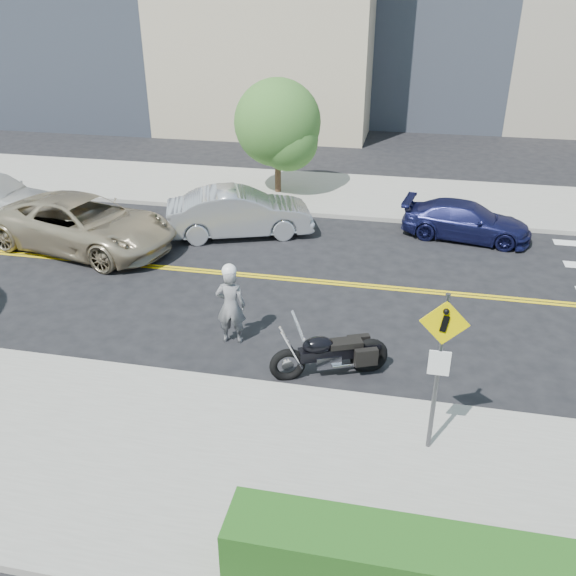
% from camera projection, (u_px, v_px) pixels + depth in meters
% --- Properties ---
extents(ground_plane, '(120.00, 120.00, 0.00)m').
position_uv_depth(ground_plane, '(274.00, 278.00, 16.97)').
color(ground_plane, black).
rests_on(ground_plane, ground).
extents(sidewalk_near, '(60.00, 5.00, 0.15)m').
position_uv_depth(sidewalk_near, '(176.00, 462.00, 10.39)').
color(sidewalk_near, '#9E9B91').
rests_on(sidewalk_near, ground_plane).
extents(sidewalk_far, '(60.00, 5.00, 0.15)m').
position_uv_depth(sidewalk_far, '(317.00, 193.00, 23.49)').
color(sidewalk_far, '#9E9B91').
rests_on(sidewalk_far, ground_plane).
extents(pedestrian_sign, '(0.78, 0.08, 3.00)m').
position_uv_depth(pedestrian_sign, '(440.00, 359.00, 9.82)').
color(pedestrian_sign, '#4C4C51').
rests_on(pedestrian_sign, sidewalk_near).
extents(motorcyclist, '(0.71, 0.51, 1.94)m').
position_uv_depth(motorcyclist, '(231.00, 304.00, 13.58)').
color(motorcyclist, '#9C9B9F').
rests_on(motorcyclist, ground).
extents(motorcycle, '(2.54, 1.62, 1.48)m').
position_uv_depth(motorcycle, '(331.00, 344.00, 12.51)').
color(motorcycle, black).
rests_on(motorcycle, ground).
extents(suv, '(6.23, 3.88, 1.61)m').
position_uv_depth(suv, '(84.00, 224.00, 18.45)').
color(suv, tan).
rests_on(suv, ground).
extents(parked_car_silver, '(4.88, 3.11, 1.52)m').
position_uv_depth(parked_car_silver, '(240.00, 213.00, 19.48)').
color(parked_car_silver, '#ADB0B5').
rests_on(parked_car_silver, ground).
extents(parked_car_blue, '(4.21, 2.25, 1.16)m').
position_uv_depth(parked_car_blue, '(466.00, 221.00, 19.32)').
color(parked_car_blue, '#1A1D4F').
rests_on(parked_car_blue, ground).
extents(tree_far_a, '(3.17, 3.17, 4.34)m').
position_uv_depth(tree_far_a, '(278.00, 123.00, 22.19)').
color(tree_far_a, '#382619').
rests_on(tree_far_a, ground).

